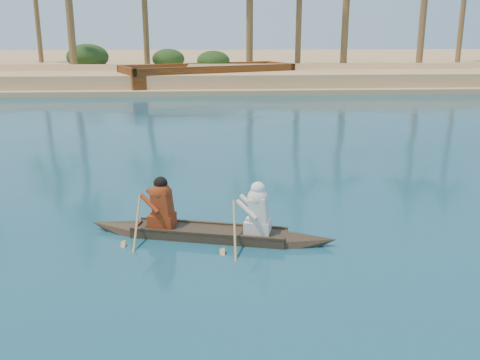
{
  "coord_description": "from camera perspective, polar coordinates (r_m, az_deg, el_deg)",
  "views": [
    {
      "loc": [
        -8.08,
        -13.83,
        4.27
      ],
      "look_at": [
        -7.21,
        -1.26,
        0.73
      ],
      "focal_mm": 40.0,
      "sensor_mm": 36.0,
      "label": 1
    }
  ],
  "objects": [
    {
      "name": "sandy_embankment",
      "position": [
        61.37,
        3.71,
        12.17
      ],
      "size": [
        150.0,
        51.0,
        1.5
      ],
      "color": "#DEAF7D",
      "rests_on": "ground"
    },
    {
      "name": "barge_mid",
      "position": [
        40.99,
        -3.42,
        10.73
      ],
      "size": [
        13.35,
        8.72,
        2.11
      ],
      "rotation": [
        0.0,
        0.0,
        0.39
      ],
      "color": "brown",
      "rests_on": "ground"
    },
    {
      "name": "canoe",
      "position": [
        11.39,
        -3.32,
        -4.81
      ],
      "size": [
        5.38,
        2.08,
        1.48
      ],
      "rotation": [
        0.0,
        0.0,
        -0.26
      ],
      "color": "#3B2E20",
      "rests_on": "ground"
    },
    {
      "name": "shrub_cluster",
      "position": [
        46.15,
        6.28,
        11.79
      ],
      "size": [
        100.0,
        6.0,
        2.4
      ],
      "primitive_type": null,
      "color": "#1C3D16",
      "rests_on": "ground"
    }
  ]
}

